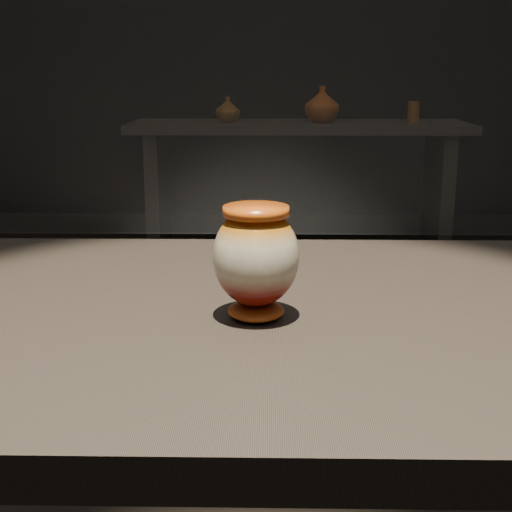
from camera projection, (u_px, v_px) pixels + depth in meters
The scene contains 6 objects.
display_plinth at pixel (217, 475), 1.08m from camera, with size 2.00×0.80×0.90m.
main_vase at pixel (256, 258), 0.94m from camera, with size 0.13×0.13×0.15m.
back_shelf at pixel (298, 167), 4.29m from camera, with size 2.00×0.60×0.90m.
back_vase_left at pixel (228, 110), 4.18m from camera, with size 0.14×0.14×0.15m, color #965815.
back_vase_mid at pixel (322, 104), 4.18m from camera, with size 0.20×0.20×0.21m, color #620F08.
back_vase_right at pixel (414, 112), 4.19m from camera, with size 0.07×0.07×0.12m, color #965815.
Camera 1 is at (0.08, -0.95, 1.23)m, focal length 50.00 mm.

